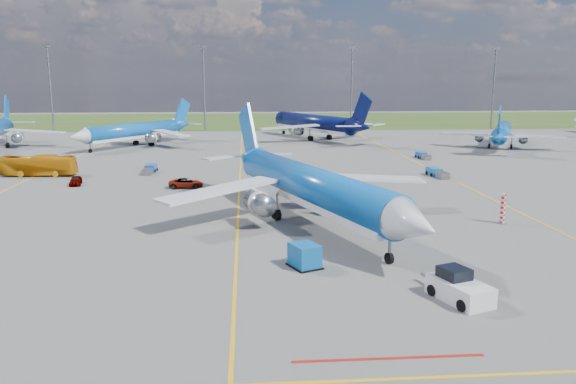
{
  "coord_description": "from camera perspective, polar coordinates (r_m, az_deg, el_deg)",
  "views": [
    {
      "loc": [
        0.87,
        -43.91,
        14.02
      ],
      "look_at": [
        4.63,
        5.48,
        4.0
      ],
      "focal_mm": 35.0,
      "sensor_mm": 36.0,
      "label": 1
    }
  ],
  "objects": [
    {
      "name": "ground",
      "position": [
        46.1,
        -5.26,
        -6.32
      ],
      "size": [
        400.0,
        400.0,
        0.0
      ],
      "primitive_type": "plane",
      "color": "#5A5A58",
      "rests_on": "ground"
    },
    {
      "name": "grass_strip",
      "position": [
        194.42,
        -4.63,
        7.27
      ],
      "size": [
        400.0,
        80.0,
        0.01
      ],
      "primitive_type": "cube",
      "color": "#2D4719",
      "rests_on": "ground"
    },
    {
      "name": "taxiway_lines",
      "position": [
        72.97,
        -4.82,
        0.33
      ],
      "size": [
        60.25,
        160.0,
        0.02
      ],
      "color": "#ECAB14",
      "rests_on": "ground"
    },
    {
      "name": "floodlight_masts",
      "position": [
        154.19,
        -0.97,
        10.89
      ],
      "size": [
        202.2,
        0.5,
        22.7
      ],
      "color": "slate",
      "rests_on": "ground"
    },
    {
      "name": "warning_post",
      "position": [
        59.02,
        20.98,
        -1.58
      ],
      "size": [
        0.5,
        0.5,
        3.0
      ],
      "primitive_type": "cylinder",
      "color": "red",
      "rests_on": "ground"
    },
    {
      "name": "bg_jet_nnw",
      "position": [
        122.8,
        -15.23,
        4.48
      ],
      "size": [
        42.63,
        44.93,
        9.37
      ],
      "primitive_type": null,
      "rotation": [
        0.0,
        0.0,
        -0.59
      ],
      "color": "#0C5AB3",
      "rests_on": "ground"
    },
    {
      "name": "bg_jet_n",
      "position": [
        133.56,
        2.59,
        5.4
      ],
      "size": [
        47.45,
        52.03,
        11.05
      ],
      "primitive_type": null,
      "rotation": [
        0.0,
        0.0,
        3.6
      ],
      "color": "#080F43",
      "rests_on": "ground"
    },
    {
      "name": "bg_jet_ne",
      "position": [
        125.63,
        20.78,
        4.29
      ],
      "size": [
        38.84,
        42.38,
        8.97
      ],
      "primitive_type": null,
      "rotation": [
        0.0,
        0.0,
        2.67
      ],
      "color": "#0C5AB3",
      "rests_on": "ground"
    },
    {
      "name": "main_airliner",
      "position": [
        55.72,
        2.31,
        -3.14
      ],
      "size": [
        43.35,
        49.29,
        10.78
      ],
      "primitive_type": null,
      "rotation": [
        0.0,
        0.0,
        0.34
      ],
      "color": "#0C5AB3",
      "rests_on": "ground"
    },
    {
      "name": "pushback_tug",
      "position": [
        38.24,
        16.94,
        -9.28
      ],
      "size": [
        3.56,
        6.02,
        2.02
      ],
      "rotation": [
        0.0,
        0.0,
        0.36
      ],
      "color": "silver",
      "rests_on": "ground"
    },
    {
      "name": "uld_container",
      "position": [
        42.69,
        1.7,
        -6.48
      ],
      "size": [
        2.55,
        2.77,
        1.79
      ],
      "primitive_type": "cube",
      "rotation": [
        0.0,
        0.0,
        0.43
      ],
      "color": "#0B569E",
      "rests_on": "ground"
    },
    {
      "name": "apron_bus",
      "position": [
        90.07,
        -24.08,
        2.46
      ],
      "size": [
        11.01,
        3.07,
        3.04
      ],
      "primitive_type": "imported",
      "rotation": [
        0.0,
        0.0,
        1.52
      ],
      "color": "orange",
      "rests_on": "ground"
    },
    {
      "name": "service_car_a",
      "position": [
        80.52,
        -20.76,
        1.1
      ],
      "size": [
        2.02,
        3.78,
        1.22
      ],
      "primitive_type": "imported",
      "rotation": [
        0.0,
        0.0,
        0.17
      ],
      "color": "#999999",
      "rests_on": "ground"
    },
    {
      "name": "service_car_b",
      "position": [
        74.5,
        -10.32,
        0.89
      ],
      "size": [
        4.6,
        2.32,
        1.25
      ],
      "primitive_type": "imported",
      "rotation": [
        0.0,
        0.0,
        1.63
      ],
      "color": "#999999",
      "rests_on": "ground"
    },
    {
      "name": "service_car_c",
      "position": [
        72.02,
        0.28,
        0.74
      ],
      "size": [
        4.59,
        4.25,
        1.3
      ],
      "primitive_type": "imported",
      "rotation": [
        0.0,
        0.0,
        -0.87
      ],
      "color": "#999999",
      "rests_on": "ground"
    },
    {
      "name": "baggage_tug_w",
      "position": [
        84.68,
        14.9,
        1.9
      ],
      "size": [
        1.94,
        5.34,
        1.17
      ],
      "rotation": [
        0.0,
        0.0,
        0.11
      ],
      "color": "#19649B",
      "rests_on": "ground"
    },
    {
      "name": "baggage_tug_c",
      "position": [
        87.6,
        -13.87,
        2.24
      ],
      "size": [
        1.56,
        5.11,
        1.14
      ],
      "rotation": [
        0.0,
        0.0,
        -0.04
      ],
      "color": "#1A4D9D",
      "rests_on": "ground"
    },
    {
      "name": "baggage_tug_e",
      "position": [
        103.25,
        13.54,
        3.59
      ],
      "size": [
        1.57,
        4.78,
        1.06
      ],
      "rotation": [
        0.0,
        0.0,
        0.07
      ],
      "color": "#1A4F9E",
      "rests_on": "ground"
    }
  ]
}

